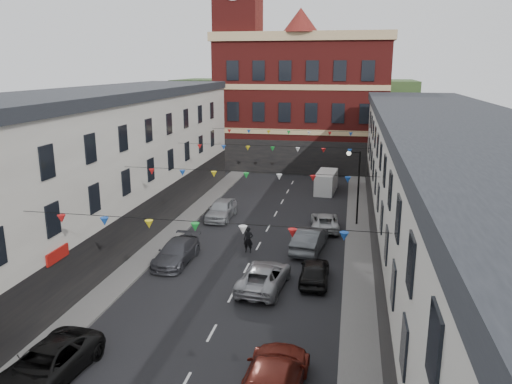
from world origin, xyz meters
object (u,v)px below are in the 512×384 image
Objects in this scene: street_lamp at (356,178)px; car_left_e at (221,209)px; car_right_f at (325,221)px; pedestrian at (248,240)px; car_left_c at (46,365)px; car_right_e at (310,239)px; car_left_d at (176,252)px; moving_car at (264,276)px; car_right_d at (314,271)px; car_right_c at (273,379)px; white_van at (326,182)px.

street_lamp is 1.26× the size of car_left_e.
street_lamp is at bearing -153.32° from car_right_f.
car_left_e is at bearing 118.66° from pedestrian.
car_left_c is 18.99m from car_right_e.
car_left_d is 6.73m from moving_car.
car_left_e is 1.15× the size of car_right_d.
car_left_d is 0.86× the size of car_right_c.
car_right_f is at bearing -7.56° from car_left_e.
car_right_f is (0.76, 4.80, -0.18)m from car_right_e.
car_right_e is at bearing 75.78° from car_right_f.
street_lamp reaches higher than car_right_f.
street_lamp is 7.50m from car_right_e.
car_right_f is at bearing -148.11° from street_lamp.
white_van reaches higher than car_right_c.
moving_car is at bearing 79.79° from car_right_e.
car_right_c is at bearing -54.25° from car_left_d.
car_right_c is 1.37× the size of car_right_d.
car_right_f is at bearing -82.63° from white_van.
pedestrian is at bearing -64.36° from moving_car.
car_left_e reaches higher than car_right_d.
street_lamp reaches higher than pedestrian.
car_right_d is at bearing -6.72° from car_left_d.
street_lamp is 1.06× the size of car_right_c.
pedestrian is at bearing 45.74° from car_right_f.
white_van is (9.28, 33.37, 0.30)m from car_left_c.
moving_car is at bearing -90.83° from white_van.
car_left_c reaches higher than moving_car.
street_lamp is 1.45× the size of car_right_d.
car_right_d is at bearing -91.32° from car_right_c.
car_left_c is 2.90× the size of pedestrian.
street_lamp reaches higher than car_right_c.
car_right_d is at bearing -39.33° from pedestrian.
car_right_d is 3.06m from moving_car.
car_right_c is 15.42m from pedestrian.
car_left_e is 8.66m from car_right_f.
car_right_e is 0.97× the size of moving_car.
car_right_d is 5.21m from car_right_e.
street_lamp is at bearing -106.67° from moving_car.
moving_car is 5.70m from pedestrian.
car_left_d is at bearing -18.20° from moving_car.
car_right_e reaches higher than moving_car.
street_lamp is 11.21m from car_left_e.
car_right_d is 2.28× the size of pedestrian.
car_left_d is 9.07m from car_right_e.
white_van is at bearing -87.78° from car_right_c.
car_left_c is 1.07× the size of car_left_d.
car_right_e is (8.22, 3.82, 0.10)m from car_left_d.
pedestrian is (-4.25, -17.83, -0.12)m from white_van.
car_right_e is at bearing 26.70° from car_left_d.
car_left_e reaches higher than moving_car.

